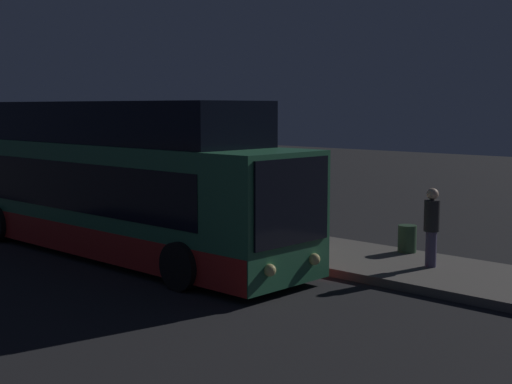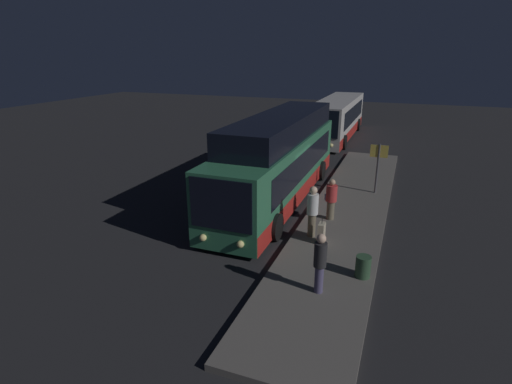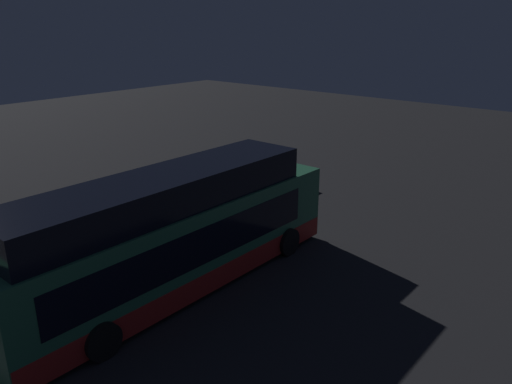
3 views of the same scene
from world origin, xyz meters
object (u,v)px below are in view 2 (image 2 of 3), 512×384
Objects in this scene: passenger_waiting at (312,209)px; sign_post at (378,161)px; passenger_boarding at (331,198)px; passenger_with_bags at (320,261)px; bus_lead at (279,163)px; suitcase at (321,233)px; bus_second at (337,119)px; trash_bin at (363,267)px.

sign_post is (-5.56, 1.68, 0.49)m from passenger_waiting.
passenger_waiting is at bearing -16.85° from sign_post.
passenger_with_bags reaches higher than passenger_boarding.
bus_lead is 5.11m from suitcase.
bus_second is 6.70× the size of passenger_with_bags.
bus_second is at bearing 180.00° from bus_lead.
trash_bin is at bearing -96.14° from passenger_boarding.
suitcase is at bearing -116.59° from passenger_boarding.
bus_second reaches higher than passenger_waiting.
trash_bin is at bearing -66.37° from passenger_waiting.
sign_post is at bearing 168.20° from suitcase.
passenger_boarding is 1.80m from passenger_waiting.
sign_post is (12.88, 4.09, 0.21)m from bus_second.
suitcase is at bearing 8.57° from bus_second.
bus_lead is 12.39× the size of suitcase.
passenger_waiting is 0.88m from suitcase.
bus_second is at bearing -115.28° from passenger_with_bags.
passenger_with_bags is at bearing 25.79° from bus_lead.
passenger_waiting is at bearing 33.14° from bus_lead.
bus_lead is 14.76m from bus_second.
passenger_boarding is 5.16m from passenger_with_bags.
bus_lead is 7.39m from trash_bin.
sign_post is (-3.79, 1.36, 0.64)m from passenger_boarding.
passenger_boarding is at bearing -156.50° from trash_bin.
passenger_boarding is at bearing -116.65° from passenger_with_bags.
sign_post is at bearing 17.60° from bus_second.
suitcase is at bearing -11.80° from sign_post.
passenger_waiting is 1.07× the size of passenger_with_bags.
bus_second is at bearing 77.65° from passenger_waiting.
bus_second is 7.13× the size of passenger_boarding.
passenger_waiting reaches higher than passenger_boarding.
passenger_boarding is 0.71× the size of sign_post.
passenger_with_bags is at bearing -40.11° from trash_bin.
bus_lead is 4.50m from sign_post.
trash_bin is (2.13, 2.02, -0.68)m from passenger_waiting.
passenger_waiting is 0.81× the size of sign_post.
bus_second is 19.09m from suitcase.
sign_post is 3.51× the size of trash_bin.
trash_bin is (7.69, 0.33, -1.17)m from sign_post.
sign_post reaches higher than passenger_with_bags.
bus_second is at bearing -171.43° from suitcase.
trash_bin is at bearing -164.25° from passenger_with_bags.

